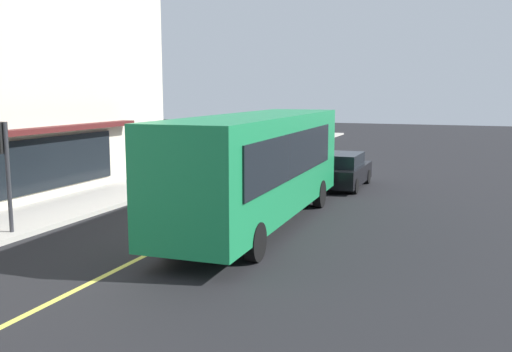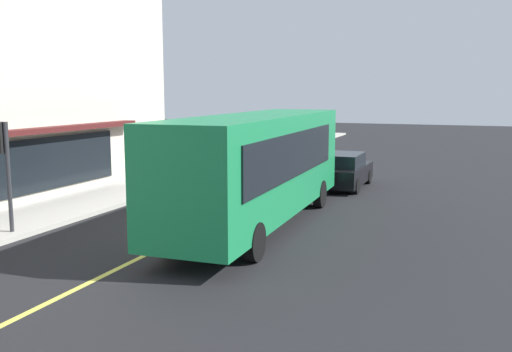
# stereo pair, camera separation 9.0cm
# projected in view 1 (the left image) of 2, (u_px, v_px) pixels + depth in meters

# --- Properties ---
(ground) EXTENTS (120.00, 120.00, 0.00)m
(ground) POSITION_uv_depth(u_px,v_px,m) (191.00, 233.00, 16.98)
(ground) COLOR black
(sidewalk) EXTENTS (80.00, 3.10, 0.15)m
(sidewalk) POSITION_uv_depth(u_px,v_px,m) (40.00, 215.00, 19.01)
(sidewalk) COLOR #B2ADA3
(sidewalk) RESTS_ON ground
(lane_centre_stripe) EXTENTS (36.00, 0.16, 0.01)m
(lane_centre_stripe) POSITION_uv_depth(u_px,v_px,m) (191.00, 233.00, 16.98)
(lane_centre_stripe) COLOR #D8D14C
(lane_centre_stripe) RESTS_ON ground
(bus) EXTENTS (11.20, 2.87, 3.50)m
(bus) POSITION_uv_depth(u_px,v_px,m) (259.00, 164.00, 17.53)
(bus) COLOR #197F47
(bus) RESTS_ON ground
(traffic_light) EXTENTS (0.30, 0.52, 3.20)m
(traffic_light) POSITION_uv_depth(u_px,v_px,m) (2.00, 150.00, 16.19)
(traffic_light) COLOR #2D2D33
(traffic_light) RESTS_ON sidewalk
(car_black) EXTENTS (4.30, 1.86, 1.52)m
(car_black) POSITION_uv_depth(u_px,v_px,m) (343.00, 171.00, 24.85)
(car_black) COLOR black
(car_black) RESTS_ON ground
(pedestrian_by_curb) EXTENTS (0.34, 0.34, 1.75)m
(pedestrian_by_curb) POSITION_uv_depth(u_px,v_px,m) (183.00, 149.00, 29.79)
(pedestrian_by_curb) COLOR black
(pedestrian_by_curb) RESTS_ON sidewalk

